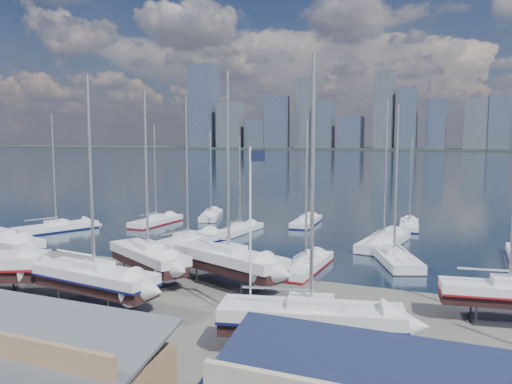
% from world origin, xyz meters
% --- Properties ---
extents(ground, '(1400.00, 1400.00, 0.00)m').
position_xyz_m(ground, '(0.00, -10.00, 0.00)').
color(ground, '#605E59').
rests_on(ground, ground).
extents(water, '(1400.00, 600.00, 0.40)m').
position_xyz_m(water, '(0.00, 300.00, -0.15)').
color(water, '#192339').
rests_on(water, ground).
extents(far_shore, '(1400.00, 80.00, 2.20)m').
position_xyz_m(far_shore, '(0.00, 560.00, 1.10)').
color(far_shore, '#2D332D').
rests_on(far_shore, ground).
extents(skyline, '(639.14, 43.80, 107.69)m').
position_xyz_m(skyline, '(-7.83, 553.76, 39.09)').
color(skyline, '#475166').
rests_on(skyline, far_shore).
extents(shed_grey, '(12.60, 8.40, 4.17)m').
position_xyz_m(shed_grey, '(0.00, -26.00, 2.15)').
color(shed_grey, '#8C6B4C').
rests_on(shed_grey, ground).
extents(sailboat_cradle_2, '(9.86, 7.04, 15.90)m').
position_xyz_m(sailboat_cradle_2, '(-7.08, -5.47, 2.07)').
color(sailboat_cradle_2, '#2D2D33').
rests_on(sailboat_cradle_2, ground).
extents(sailboat_cradle_3, '(10.36, 4.06, 16.28)m').
position_xyz_m(sailboat_cradle_3, '(-6.68, -12.56, 2.08)').
color(sailboat_cradle_3, '#2D2D33').
rests_on(sailboat_cradle_3, ground).
extents(sailboat_cradle_4, '(10.98, 6.55, 17.22)m').
position_xyz_m(sailboat_cradle_4, '(-0.11, -4.26, 2.14)').
color(sailboat_cradle_4, '#2D2D33').
rests_on(sailboat_cradle_4, ground).
extents(sailboat_cradle_5, '(10.55, 5.21, 16.39)m').
position_xyz_m(sailboat_cradle_5, '(9.83, -14.35, 2.09)').
color(sailboat_cradle_5, '#2D2D33').
rests_on(sailboat_cradle_5, ground).
extents(sailboat_cradle_6, '(8.83, 3.73, 13.99)m').
position_xyz_m(sailboat_cradle_6, '(20.29, -4.62, 1.97)').
color(sailboat_cradle_6, '#2D2D33').
rests_on(sailboat_cradle_6, ground).
extents(sailboat_moored_0, '(6.72, 10.87, 15.76)m').
position_xyz_m(sailboat_moored_0, '(-31.42, 8.85, 0.31)').
color(sailboat_moored_0, black).
rests_on(sailboat_moored_0, water).
extents(sailboat_moored_1, '(2.96, 9.80, 14.56)m').
position_xyz_m(sailboat_moored_1, '(-22.50, 18.38, 0.31)').
color(sailboat_moored_1, black).
rests_on(sailboat_moored_1, water).
extents(sailboat_moored_2, '(5.55, 9.43, 13.75)m').
position_xyz_m(sailboat_moored_2, '(-17.92, 26.19, 0.32)').
color(sailboat_moored_2, black).
rests_on(sailboat_moored_2, water).
extents(sailboat_moored_3, '(4.99, 11.93, 17.29)m').
position_xyz_m(sailboat_moored_3, '(-10.98, 7.63, 0.31)').
color(sailboat_moored_3, black).
rests_on(sailboat_moored_3, water).
extents(sailboat_moored_4, '(3.12, 8.79, 13.01)m').
position_xyz_m(sailboat_moored_4, '(-8.98, 17.17, 0.32)').
color(sailboat_moored_4, black).
rests_on(sailboat_moored_4, water).
extents(sailboat_moored_5, '(3.21, 9.44, 13.88)m').
position_xyz_m(sailboat_moored_5, '(-2.96, 26.35, 0.31)').
color(sailboat_moored_5, black).
rests_on(sailboat_moored_5, water).
extents(sailboat_moored_6, '(2.84, 9.64, 14.35)m').
position_xyz_m(sailboat_moored_6, '(4.21, 2.90, 0.31)').
color(sailboat_moored_6, black).
rests_on(sailboat_moored_6, water).
extents(sailboat_moored_7, '(4.65, 11.60, 17.03)m').
position_xyz_m(sailboat_moored_7, '(9.23, 16.14, 0.32)').
color(sailboat_moored_7, black).
rests_on(sailboat_moored_7, water).
extents(sailboat_moored_8, '(3.16, 8.74, 12.79)m').
position_xyz_m(sailboat_moored_8, '(10.64, 29.20, 0.31)').
color(sailboat_moored_8, black).
rests_on(sailboat_moored_8, water).
extents(sailboat_moored_9, '(6.75, 10.84, 15.88)m').
position_xyz_m(sailboat_moored_9, '(11.26, 9.10, 0.32)').
color(sailboat_moored_9, black).
rests_on(sailboat_moored_9, water).
extents(car_b, '(4.58, 3.17, 1.43)m').
position_xyz_m(car_b, '(-3.48, -19.04, 0.72)').
color(car_b, gray).
rests_on(car_b, ground).
extents(car_c, '(3.89, 5.21, 1.32)m').
position_xyz_m(car_c, '(-2.30, -20.28, 0.66)').
color(car_c, gray).
rests_on(car_c, ground).
extents(flagpole, '(1.02, 0.12, 11.47)m').
position_xyz_m(flagpole, '(5.20, -11.89, 6.57)').
color(flagpole, white).
rests_on(flagpole, ground).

